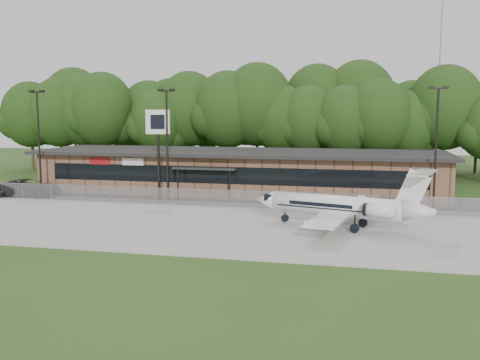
% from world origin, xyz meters
% --- Properties ---
extents(ground, '(160.00, 160.00, 0.00)m').
position_xyz_m(ground, '(0.00, 0.00, 0.00)').
color(ground, '#254518').
rests_on(ground, ground).
extents(apron, '(64.00, 18.00, 0.08)m').
position_xyz_m(apron, '(0.00, 8.00, 0.04)').
color(apron, '#9E9B93').
rests_on(apron, ground).
extents(parking_lot, '(50.00, 9.00, 0.06)m').
position_xyz_m(parking_lot, '(0.00, 19.50, 0.03)').
color(parking_lot, '#383835').
rests_on(parking_lot, ground).
extents(terminal, '(41.00, 11.65, 4.30)m').
position_xyz_m(terminal, '(-0.00, 23.94, 2.18)').
color(terminal, brown).
rests_on(terminal, ground).
extents(fence, '(46.00, 0.04, 1.52)m').
position_xyz_m(fence, '(0.00, 15.00, 0.78)').
color(fence, gray).
rests_on(fence, ground).
extents(treeline, '(72.00, 12.00, 15.00)m').
position_xyz_m(treeline, '(0.00, 42.00, 7.50)').
color(treeline, '#1D3511').
rests_on(treeline, ground).
extents(radio_mast, '(0.20, 0.20, 25.00)m').
position_xyz_m(radio_mast, '(22.00, 48.00, 12.50)').
color(radio_mast, gray).
rests_on(radio_mast, ground).
extents(light_pole_left, '(1.55, 0.30, 10.23)m').
position_xyz_m(light_pole_left, '(-18.00, 16.50, 5.98)').
color(light_pole_left, black).
rests_on(light_pole_left, ground).
extents(light_pole_mid, '(1.55, 0.30, 10.23)m').
position_xyz_m(light_pole_mid, '(-5.00, 16.50, 5.98)').
color(light_pole_mid, black).
rests_on(light_pole_mid, ground).
extents(light_pole_right, '(1.55, 0.30, 10.23)m').
position_xyz_m(light_pole_right, '(18.00, 16.50, 5.98)').
color(light_pole_right, black).
rests_on(light_pole_right, ground).
extents(business_jet, '(13.11, 11.77, 4.44)m').
position_xyz_m(business_jet, '(10.98, 8.27, 1.59)').
color(business_jet, white).
rests_on(business_jet, ground).
extents(suv, '(6.51, 3.56, 1.73)m').
position_xyz_m(suv, '(-19.37, 16.38, 0.86)').
color(suv, '#2C2B2E').
rests_on(suv, ground).
extents(pole_sign, '(2.21, 0.64, 8.39)m').
position_xyz_m(pole_sign, '(-5.98, 16.80, 6.41)').
color(pole_sign, black).
rests_on(pole_sign, ground).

